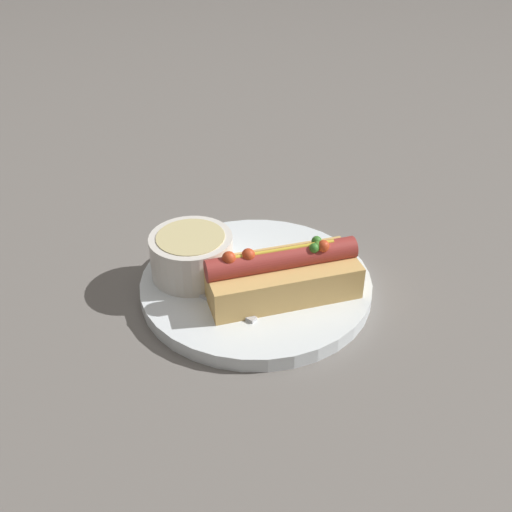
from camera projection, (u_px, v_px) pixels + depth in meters
The scene contains 5 objects.
ground_plane at pixel (256, 290), 0.72m from camera, with size 4.00×4.00×0.00m, color slate.
dinner_plate at pixel (256, 285), 0.71m from camera, with size 0.27×0.27×0.02m.
hot_dog at pixel (281, 274), 0.67m from camera, with size 0.19×0.13×0.07m.
soup_bowl at pixel (192, 253), 0.70m from camera, with size 0.10×0.10×0.05m.
spoon at pixel (183, 283), 0.70m from camera, with size 0.05×0.15×0.01m.
Camera 1 is at (-0.36, -0.44, 0.44)m, focal length 42.00 mm.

